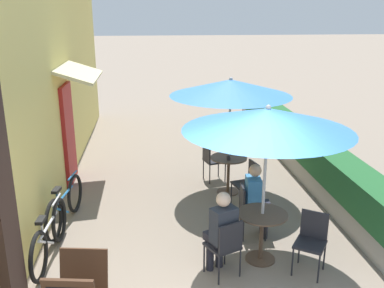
% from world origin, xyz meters
% --- Properties ---
extents(cafe_facade_wall, '(0.98, 10.82, 4.20)m').
position_xyz_m(cafe_facade_wall, '(-2.54, 5.28, 2.09)').
color(cafe_facade_wall, '#E0CC6B').
rests_on(cafe_facade_wall, ground_plane).
extents(planter_hedge, '(0.60, 9.82, 1.01)m').
position_xyz_m(planter_hedge, '(2.75, 5.31, 0.54)').
color(planter_hedge, gray).
rests_on(planter_hedge, ground_plane).
extents(patio_table_near, '(0.73, 0.73, 0.76)m').
position_xyz_m(patio_table_near, '(0.90, 1.41, 0.53)').
color(patio_table_near, brown).
rests_on(patio_table_near, ground_plane).
extents(patio_umbrella_near, '(2.33, 2.33, 2.35)m').
position_xyz_m(patio_umbrella_near, '(0.90, 1.41, 2.15)').
color(patio_umbrella_near, '#B7B7BC').
rests_on(patio_umbrella_near, ground_plane).
extents(cafe_chair_near_left, '(0.43, 0.43, 0.87)m').
position_xyz_m(cafe_chair_near_left, '(0.87, 2.12, 0.52)').
color(cafe_chair_near_left, '#232328').
rests_on(cafe_chair_near_left, ground_plane).
extents(seated_patron_near_left, '(0.42, 0.35, 1.25)m').
position_xyz_m(seated_patron_near_left, '(0.99, 2.11, 0.69)').
color(seated_patron_near_left, '#23232D').
rests_on(seated_patron_near_left, ground_plane).
extents(cafe_chair_near_right, '(0.53, 0.53, 0.87)m').
position_xyz_m(cafe_chair_near_right, '(0.30, 1.04, 0.52)').
color(cafe_chair_near_right, '#232328').
rests_on(cafe_chair_near_right, ground_plane).
extents(seated_patron_near_right, '(0.46, 0.50, 1.25)m').
position_xyz_m(seated_patron_near_right, '(0.25, 1.14, 0.69)').
color(seated_patron_near_right, '#23232D').
rests_on(seated_patron_near_right, ground_plane).
extents(cafe_chair_near_back, '(0.56, 0.56, 0.87)m').
position_xyz_m(cafe_chair_near_back, '(1.53, 1.08, 0.52)').
color(cafe_chair_near_back, '#232328').
rests_on(cafe_chair_near_back, ground_plane).
extents(patio_table_mid, '(0.73, 0.73, 0.76)m').
position_xyz_m(patio_table_mid, '(0.87, 3.89, 0.53)').
color(patio_table_mid, brown).
rests_on(patio_table_mid, ground_plane).
extents(patio_umbrella_mid, '(2.33, 2.33, 2.35)m').
position_xyz_m(patio_umbrella_mid, '(0.87, 3.89, 2.15)').
color(patio_umbrella_mid, '#B7B7BC').
rests_on(patio_umbrella_mid, ground_plane).
extents(cafe_chair_mid_left, '(0.49, 0.49, 0.87)m').
position_xyz_m(cafe_chair_mid_left, '(0.61, 4.55, 0.52)').
color(cafe_chair_mid_left, '#232328').
rests_on(cafe_chair_mid_left, ground_plane).
extents(cafe_chair_mid_right, '(0.49, 0.49, 0.87)m').
position_xyz_m(cafe_chair_mid_right, '(1.12, 3.23, 0.52)').
color(cafe_chair_mid_right, '#232328').
rests_on(cafe_chair_mid_right, ground_plane).
extents(coffee_cup_mid, '(0.07, 0.07, 0.09)m').
position_xyz_m(coffee_cup_mid, '(0.83, 3.72, 0.80)').
color(coffee_cup_mid, '#232328').
rests_on(coffee_cup_mid, patio_table_mid).
extents(bicycle_leaning, '(0.18, 1.78, 0.81)m').
position_xyz_m(bicycle_leaning, '(-2.20, 1.77, 0.37)').
color(bicycle_leaning, black).
rests_on(bicycle_leaning, ground_plane).
extents(bicycle_second, '(0.34, 1.76, 0.80)m').
position_xyz_m(bicycle_second, '(-2.17, 2.81, 0.37)').
color(bicycle_second, black).
rests_on(bicycle_second, ground_plane).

